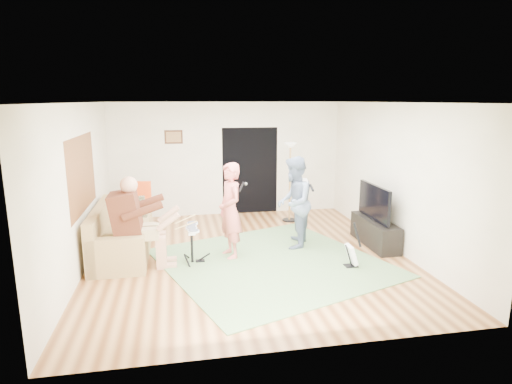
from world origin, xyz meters
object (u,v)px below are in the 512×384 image
Objects in this scene: sofa at (118,239)px; guitarist at (294,203)px; torchiere_lamp at (290,168)px; singer at (230,211)px; tv_cabinet at (375,232)px; drum_kit at (192,247)px; dining_chair at (140,216)px; television at (374,202)px; guitar_spare at (352,254)px.

guitarist reaches higher than sofa.
torchiere_lamp is at bearing 23.79° from sofa.
singer is 0.98× the size of guitarist.
drum_kit is at bearing -174.98° from tv_cabinet.
drum_kit is 0.61× the size of dining_chair.
singer is 1.21× the size of tv_cabinet.
dining_chair reaches higher than drum_kit.
guitarist is at bearing -2.75° from sofa.
tv_cabinet is at bearing -4.08° from sofa.
television is at bearing 77.69° from singer.
singer is (1.99, -0.47, 0.55)m from sofa.
television is at bearing 180.00° from tv_cabinet.
guitarist is at bearing -16.67° from dining_chair.
drum_kit is 2.06m from dining_chair.
torchiere_lamp reaches higher than television.
drum_kit is 3.36m from torchiere_lamp.
dining_chair is 0.91× the size of television.
television is (4.45, -1.49, 0.46)m from dining_chair.
guitar_spare is at bearing -131.94° from tv_cabinet.
sofa is 4.13m from guitar_spare.
dining_chair is (-1.00, 1.80, 0.10)m from drum_kit.
guitar_spare is 0.55× the size of tv_cabinet.
television is (4.75, -0.34, 0.55)m from sofa.
sofa is at bearing 175.88° from television.
sofa is 2.03× the size of dining_chair.
torchiere_lamp is at bearing 44.08° from drum_kit.
television is (2.76, 0.13, 0.00)m from singer.
singer is at bearing 14.82° from drum_kit.
drum_kit is at bearing -53.86° from guitarist.
dining_chair reaches higher than guitar_spare.
torchiere_lamp is at bearing 95.77° from guitar_spare.
drum_kit is 3.51m from television.
tv_cabinet is 1.17× the size of television.
singer is 1.55× the size of dining_chair.
guitar_spare is at bearing 51.00° from singer.
dining_chair is 4.74m from tv_cabinet.
guitarist is (1.93, 0.50, 0.57)m from drum_kit.
guitar_spare is 1.33m from tv_cabinet.
television is (3.45, 0.31, 0.56)m from drum_kit.
guitarist is 1.44× the size of television.
guitarist reaches higher than guitar_spare.
guitar_spare is at bearing 51.96° from guitarist.
singer reaches higher than sofa.
guitar_spare reaches higher than tv_cabinet.
drum_kit is at bearing -26.59° from sofa.
torchiere_lamp is 1.29× the size of tv_cabinet.
singer is at bearing -128.32° from torchiere_lamp.
guitarist is 1.53m from television.
torchiere_lamp is at bearing 121.40° from tv_cabinet.
torchiere_lamp is (0.39, 1.75, 0.37)m from guitarist.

